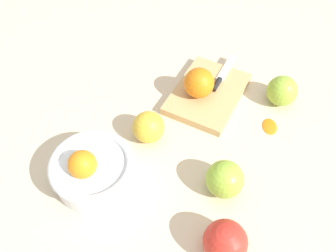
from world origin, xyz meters
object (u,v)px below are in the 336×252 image
at_px(cutting_board, 207,94).
at_px(orange_on_board, 199,83).
at_px(knife, 221,77).
at_px(apple_front_right, 282,91).
at_px(bowl, 92,170).
at_px(apple_front_left_2, 225,242).
at_px(apple_front_left, 225,179).
at_px(apple_back_left, 148,127).

distance_m(cutting_board, orange_on_board, 0.06).
height_order(orange_on_board, knife, orange_on_board).
bearing_deg(apple_front_right, orange_on_board, 113.95).
relative_size(bowl, knife, 1.15).
height_order(knife, apple_front_left_2, apple_front_left_2).
bearing_deg(knife, cutting_board, 166.83).
distance_m(orange_on_board, knife, 0.09).
bearing_deg(orange_on_board, apple_front_right, -66.05).
distance_m(knife, apple_front_left, 0.32).
bearing_deg(orange_on_board, apple_front_left_2, -150.03).
bearing_deg(apple_front_left, orange_on_board, 34.62).
height_order(apple_front_left, apple_back_left, apple_front_left).
relative_size(apple_front_left, apple_front_right, 1.05).
height_order(bowl, apple_front_left, bowl).
distance_m(cutting_board, apple_front_left_2, 0.41).
bearing_deg(knife, apple_back_left, 159.95).
distance_m(orange_on_board, apple_front_left, 0.27).
bearing_deg(knife, apple_front_left, -158.22).
height_order(bowl, orange_on_board, bowl).
distance_m(cutting_board, apple_front_right, 0.19).
bearing_deg(apple_back_left, apple_front_left_2, -125.28).
xyz_separation_m(cutting_board, apple_back_left, (-0.18, 0.08, 0.03)).
relative_size(knife, apple_front_right, 2.02).
height_order(bowl, apple_front_right, bowl).
bearing_deg(bowl, cutting_board, -20.37).
distance_m(apple_front_right, apple_front_left_2, 0.43).
relative_size(apple_back_left, apple_front_left_2, 0.90).
height_order(apple_front_right, apple_back_left, apple_front_right).
bearing_deg(apple_front_right, apple_front_left, 172.49).
xyz_separation_m(apple_front_left, apple_back_left, (0.06, 0.21, -0.00)).
relative_size(knife, apple_back_left, 2.06).
bearing_deg(apple_front_left, bowl, 111.30).
xyz_separation_m(bowl, apple_front_right, (0.41, -0.30, -0.00)).
relative_size(orange_on_board, apple_back_left, 1.01).
xyz_separation_m(orange_on_board, apple_front_left_2, (-0.35, -0.20, -0.02)).
xyz_separation_m(bowl, apple_front_left, (0.10, -0.26, -0.00)).
height_order(orange_on_board, apple_front_right, orange_on_board).
distance_m(knife, apple_back_left, 0.26).
height_order(knife, apple_front_right, apple_front_right).
xyz_separation_m(knife, apple_front_right, (0.01, -0.16, 0.01)).
bearing_deg(knife, orange_on_board, 157.65).
height_order(orange_on_board, apple_front_left, orange_on_board).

